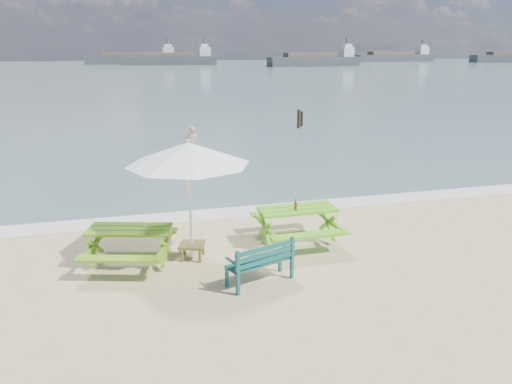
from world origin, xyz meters
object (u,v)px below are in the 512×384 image
object	(u,v)px
picnic_table_left	(130,247)
picnic_table_right	(297,226)
swimmer	(192,144)
park_bench	(260,270)
patio_umbrella	(188,154)
beer_bottle	(296,206)
side_table	(192,251)

from	to	relation	value
picnic_table_left	picnic_table_right	world-z (taller)	picnic_table_right
picnic_table_left	swimmer	bearing A→B (deg)	77.18
picnic_table_left	park_bench	size ratio (longest dim) A/B	1.60
park_bench	patio_umbrella	bearing A→B (deg)	126.47
swimmer	patio_umbrella	bearing A→B (deg)	-98.06
beer_bottle	side_table	bearing A→B (deg)	-176.69
picnic_table_left	patio_umbrella	world-z (taller)	patio_umbrella
picnic_table_left	side_table	world-z (taller)	picnic_table_left
swimmer	picnic_table_left	bearing A→B (deg)	-102.82
picnic_table_left	beer_bottle	xyz separation A→B (m)	(3.51, 0.11, 0.52)
park_bench	picnic_table_left	bearing A→B (deg)	147.40
patio_umbrella	swimmer	world-z (taller)	patio_umbrella
picnic_table_left	side_table	xyz separation A→B (m)	(1.22, -0.03, -0.20)
side_table	patio_umbrella	distance (m)	2.04
park_bench	side_table	bearing A→B (deg)	126.47
beer_bottle	picnic_table_left	bearing A→B (deg)	-178.26
beer_bottle	patio_umbrella	bearing A→B (deg)	-176.69
side_table	swimmer	distance (m)	14.40
patio_umbrella	beer_bottle	size ratio (longest dim) A/B	12.31
patio_umbrella	swimmer	distance (m)	14.61
park_bench	swimmer	world-z (taller)	park_bench
picnic_table_left	swimmer	xyz separation A→B (m)	(3.24, 14.22, -0.68)
picnic_table_left	swimmer	size ratio (longest dim) A/B	1.23
park_bench	patio_umbrella	world-z (taller)	patio_umbrella
side_table	patio_umbrella	bearing A→B (deg)	0.00
side_table	patio_umbrella	world-z (taller)	patio_umbrella
swimmer	beer_bottle	bearing A→B (deg)	-88.89
side_table	beer_bottle	bearing A→B (deg)	3.31
picnic_table_right	swimmer	xyz separation A→B (m)	(-0.37, 13.99, -0.70)
swimmer	side_table	bearing A→B (deg)	-98.06
patio_umbrella	park_bench	bearing A→B (deg)	-53.53
beer_bottle	park_bench	bearing A→B (deg)	-128.31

